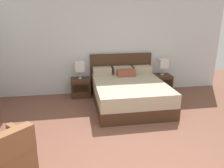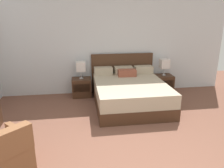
# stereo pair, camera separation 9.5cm
# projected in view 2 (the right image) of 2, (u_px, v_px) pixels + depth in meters

# --- Properties ---
(wall_back) EXTENTS (7.01, 0.06, 2.79)m
(wall_back) POSITION_uv_depth(u_px,v_px,m) (105.00, 44.00, 6.09)
(wall_back) COLOR silver
(wall_back) RESTS_ON ground
(bed) EXTENTS (1.77, 2.11, 1.13)m
(bed) POSITION_uv_depth(u_px,v_px,m) (129.00, 92.00, 5.47)
(bed) COLOR #422819
(bed) RESTS_ON ground
(nightstand_left) EXTENTS (0.52, 0.44, 0.51)m
(nightstand_left) POSITION_uv_depth(u_px,v_px,m) (82.00, 87.00, 6.04)
(nightstand_left) COLOR #422819
(nightstand_left) RESTS_ON ground
(nightstand_right) EXTENTS (0.52, 0.44, 0.51)m
(nightstand_right) POSITION_uv_depth(u_px,v_px,m) (163.00, 84.00, 6.37)
(nightstand_right) COLOR #422819
(nightstand_right) RESTS_ON ground
(table_lamp_left) EXTENTS (0.24, 0.24, 0.47)m
(table_lamp_left) POSITION_uv_depth(u_px,v_px,m) (81.00, 67.00, 5.86)
(table_lamp_left) COLOR #B7B7BC
(table_lamp_left) RESTS_ON nightstand_left
(table_lamp_right) EXTENTS (0.24, 0.24, 0.47)m
(table_lamp_right) POSITION_uv_depth(u_px,v_px,m) (165.00, 64.00, 6.19)
(table_lamp_right) COLOR #B7B7BC
(table_lamp_right) RESTS_ON nightstand_right
(armchair_by_window) EXTENTS (0.97, 0.97, 0.76)m
(armchair_by_window) POSITION_uv_depth(u_px,v_px,m) (2.00, 156.00, 3.05)
(armchair_by_window) COLOR brown
(armchair_by_window) RESTS_ON ground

